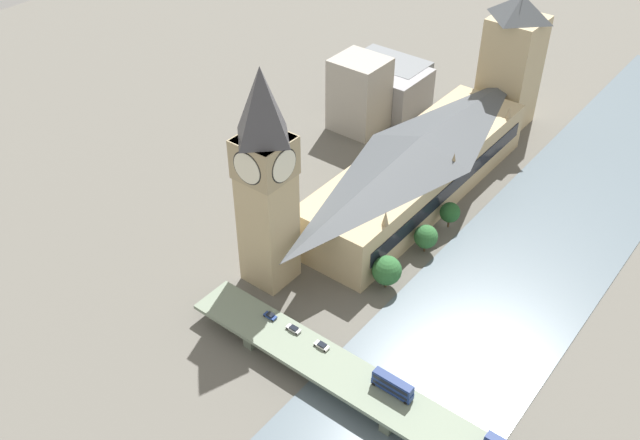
{
  "coord_description": "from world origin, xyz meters",
  "views": [
    {
      "loc": [
        -86.06,
        181.01,
        152.78
      ],
      "look_at": [
        22.56,
        42.26,
        16.84
      ],
      "focal_mm": 40.0,
      "sensor_mm": 36.0,
      "label": 1
    }
  ],
  "objects_px": {
    "victoria_tower": "(512,62)",
    "car_northbound_lead": "(294,329)",
    "car_northbound_tail": "(322,345)",
    "clock_tower": "(266,177)",
    "double_decker_bus_mid": "(393,385)",
    "car_southbound_lead": "(270,316)",
    "road_bridge": "(397,408)",
    "parliament_hall": "(418,167)"
  },
  "relations": [
    {
      "from": "victoria_tower",
      "to": "car_northbound_lead",
      "type": "distance_m",
      "value": 154.37
    },
    {
      "from": "victoria_tower",
      "to": "car_northbound_tail",
      "type": "relative_size",
      "value": 13.56
    },
    {
      "from": "clock_tower",
      "to": "car_northbound_tail",
      "type": "height_order",
      "value": "clock_tower"
    },
    {
      "from": "clock_tower",
      "to": "car_northbound_lead",
      "type": "height_order",
      "value": "clock_tower"
    },
    {
      "from": "victoria_tower",
      "to": "car_northbound_tail",
      "type": "height_order",
      "value": "victoria_tower"
    },
    {
      "from": "car_northbound_lead",
      "to": "car_northbound_tail",
      "type": "bearing_deg",
      "value": 179.83
    },
    {
      "from": "clock_tower",
      "to": "double_decker_bus_mid",
      "type": "relative_size",
      "value": 6.27
    },
    {
      "from": "car_northbound_tail",
      "to": "car_southbound_lead",
      "type": "bearing_deg",
      "value": 0.44
    },
    {
      "from": "double_decker_bus_mid",
      "to": "car_northbound_tail",
      "type": "height_order",
      "value": "double_decker_bus_mid"
    },
    {
      "from": "car_northbound_lead",
      "to": "car_northbound_tail",
      "type": "xyz_separation_m",
      "value": [
        -10.08,
        0.03,
        -0.01
      ]
    },
    {
      "from": "road_bridge",
      "to": "double_decker_bus_mid",
      "type": "distance_m",
      "value": 5.8
    },
    {
      "from": "parliament_hall",
      "to": "car_southbound_lead",
      "type": "xyz_separation_m",
      "value": [
        -2.91,
        83.85,
        -6.12
      ]
    },
    {
      "from": "road_bridge",
      "to": "car_northbound_lead",
      "type": "distance_m",
      "value": 37.35
    },
    {
      "from": "car_northbound_tail",
      "to": "road_bridge",
      "type": "bearing_deg",
      "value": 172.47
    },
    {
      "from": "car_northbound_lead",
      "to": "road_bridge",
      "type": "bearing_deg",
      "value": 174.46
    },
    {
      "from": "car_northbound_tail",
      "to": "car_southbound_lead",
      "type": "distance_m",
      "value": 18.62
    },
    {
      "from": "car_southbound_lead",
      "to": "clock_tower",
      "type": "bearing_deg",
      "value": -48.79
    },
    {
      "from": "clock_tower",
      "to": "car_southbound_lead",
      "type": "bearing_deg",
      "value": 131.21
    },
    {
      "from": "road_bridge",
      "to": "car_northbound_tail",
      "type": "height_order",
      "value": "car_northbound_tail"
    },
    {
      "from": "clock_tower",
      "to": "car_northbound_tail",
      "type": "relative_size",
      "value": 16.57
    },
    {
      "from": "victoria_tower",
      "to": "car_southbound_lead",
      "type": "relative_size",
      "value": 15.31
    },
    {
      "from": "road_bridge",
      "to": "car_southbound_lead",
      "type": "bearing_deg",
      "value": -4.3
    },
    {
      "from": "clock_tower",
      "to": "double_decker_bus_mid",
      "type": "distance_m",
      "value": 67.99
    },
    {
      "from": "victoria_tower",
      "to": "car_northbound_tail",
      "type": "distance_m",
      "value": 155.48
    },
    {
      "from": "double_decker_bus_mid",
      "to": "clock_tower",
      "type": "bearing_deg",
      "value": -18.05
    },
    {
      "from": "car_southbound_lead",
      "to": "car_northbound_tail",
      "type": "bearing_deg",
      "value": -179.56
    },
    {
      "from": "clock_tower",
      "to": "victoria_tower",
      "type": "bearing_deg",
      "value": -95.52
    },
    {
      "from": "parliament_hall",
      "to": "car_northbound_lead",
      "type": "bearing_deg",
      "value": 97.8
    },
    {
      "from": "parliament_hall",
      "to": "car_northbound_lead",
      "type": "xyz_separation_m",
      "value": [
        -11.46,
        83.67,
        -6.12
      ]
    },
    {
      "from": "victoria_tower",
      "to": "car_southbound_lead",
      "type": "height_order",
      "value": "victoria_tower"
    },
    {
      "from": "victoria_tower",
      "to": "double_decker_bus_mid",
      "type": "relative_size",
      "value": 5.13
    },
    {
      "from": "victoria_tower",
      "to": "car_southbound_lead",
      "type": "distance_m",
      "value": 154.14
    },
    {
      "from": "car_northbound_tail",
      "to": "car_southbound_lead",
      "type": "relative_size",
      "value": 1.13
    },
    {
      "from": "clock_tower",
      "to": "car_northbound_tail",
      "type": "bearing_deg",
      "value": 152.39
    },
    {
      "from": "parliament_hall",
      "to": "car_southbound_lead",
      "type": "distance_m",
      "value": 84.12
    },
    {
      "from": "double_decker_bus_mid",
      "to": "car_southbound_lead",
      "type": "xyz_separation_m",
      "value": [
        42.28,
        -0.76,
        -2.08
      ]
    },
    {
      "from": "clock_tower",
      "to": "double_decker_bus_mid",
      "type": "height_order",
      "value": "clock_tower"
    },
    {
      "from": "car_southbound_lead",
      "to": "victoria_tower",
      "type": "bearing_deg",
      "value": -88.89
    },
    {
      "from": "car_northbound_lead",
      "to": "double_decker_bus_mid",
      "type": "bearing_deg",
      "value": 178.42
    },
    {
      "from": "clock_tower",
      "to": "car_southbound_lead",
      "type": "relative_size",
      "value": 18.7
    },
    {
      "from": "clock_tower",
      "to": "victoria_tower",
      "type": "distance_m",
      "value": 135.44
    },
    {
      "from": "clock_tower",
      "to": "road_bridge",
      "type": "bearing_deg",
      "value": 160.64
    }
  ]
}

